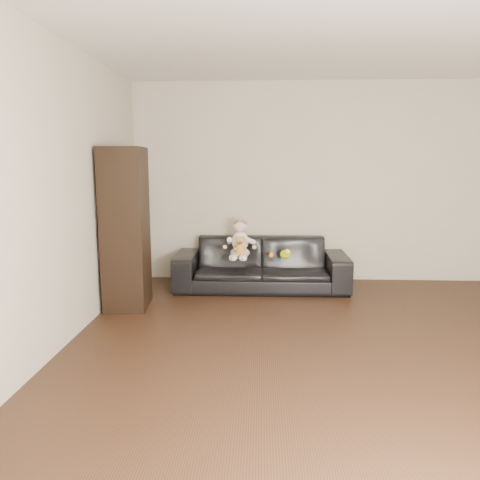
{
  "coord_description": "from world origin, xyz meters",
  "views": [
    {
      "loc": [
        -0.81,
        -3.47,
        1.57
      ],
      "look_at": [
        -1.07,
        2.15,
        0.63
      ],
      "focal_mm": 35.0,
      "sensor_mm": 36.0,
      "label": 1
    }
  ],
  "objects_px": {
    "baby": "(240,241)",
    "toy_blue_disc": "(276,260)",
    "toy_green": "(285,254)",
    "cabinet": "(126,229)",
    "teddy_bear": "(240,246)",
    "toy_rattle": "(271,255)",
    "sofa": "(261,264)"
  },
  "relations": [
    {
      "from": "cabinet",
      "to": "teddy_bear",
      "type": "xyz_separation_m",
      "value": [
        1.21,
        0.55,
        -0.28
      ]
    },
    {
      "from": "teddy_bear",
      "to": "toy_green",
      "type": "xyz_separation_m",
      "value": [
        0.54,
        0.11,
        -0.11
      ]
    },
    {
      "from": "baby",
      "to": "toy_green",
      "type": "xyz_separation_m",
      "value": [
        0.55,
        -0.03,
        -0.15
      ]
    },
    {
      "from": "teddy_bear",
      "to": "toy_rattle",
      "type": "bearing_deg",
      "value": 46.53
    },
    {
      "from": "cabinet",
      "to": "teddy_bear",
      "type": "height_order",
      "value": "cabinet"
    },
    {
      "from": "sofa",
      "to": "toy_rattle",
      "type": "height_order",
      "value": "sofa"
    },
    {
      "from": "toy_rattle",
      "to": "toy_blue_disc",
      "type": "distance_m",
      "value": 0.17
    },
    {
      "from": "sofa",
      "to": "toy_blue_disc",
      "type": "bearing_deg",
      "value": -54.23
    },
    {
      "from": "cabinet",
      "to": "toy_rattle",
      "type": "height_order",
      "value": "cabinet"
    },
    {
      "from": "sofa",
      "to": "teddy_bear",
      "type": "bearing_deg",
      "value": -134.16
    },
    {
      "from": "sofa",
      "to": "cabinet",
      "type": "distance_m",
      "value": 1.76
    },
    {
      "from": "baby",
      "to": "toy_blue_disc",
      "type": "bearing_deg",
      "value": -1.9
    },
    {
      "from": "sofa",
      "to": "toy_green",
      "type": "height_order",
      "value": "sofa"
    },
    {
      "from": "baby",
      "to": "cabinet",
      "type": "bearing_deg",
      "value": -134.92
    },
    {
      "from": "cabinet",
      "to": "toy_blue_disc",
      "type": "distance_m",
      "value": 1.79
    },
    {
      "from": "baby",
      "to": "toy_blue_disc",
      "type": "distance_m",
      "value": 0.5
    },
    {
      "from": "teddy_bear",
      "to": "toy_rattle",
      "type": "relative_size",
      "value": 3.68
    },
    {
      "from": "cabinet",
      "to": "toy_blue_disc",
      "type": "relative_size",
      "value": 20.01
    },
    {
      "from": "teddy_bear",
      "to": "toy_rattle",
      "type": "distance_m",
      "value": 0.43
    },
    {
      "from": "teddy_bear",
      "to": "toy_green",
      "type": "distance_m",
      "value": 0.57
    },
    {
      "from": "toy_blue_disc",
      "to": "baby",
      "type": "bearing_deg",
      "value": 163.34
    },
    {
      "from": "toy_green",
      "to": "toy_blue_disc",
      "type": "relative_size",
      "value": 1.88
    },
    {
      "from": "toy_blue_disc",
      "to": "teddy_bear",
      "type": "bearing_deg",
      "value": -178.27
    },
    {
      "from": "baby",
      "to": "toy_green",
      "type": "relative_size",
      "value": 2.93
    },
    {
      "from": "sofa",
      "to": "teddy_bear",
      "type": "height_order",
      "value": "teddy_bear"
    },
    {
      "from": "teddy_bear",
      "to": "cabinet",
      "type": "bearing_deg",
      "value": -133.59
    },
    {
      "from": "baby",
      "to": "toy_blue_disc",
      "type": "relative_size",
      "value": 5.5
    },
    {
      "from": "cabinet",
      "to": "toy_green",
      "type": "relative_size",
      "value": 10.66
    },
    {
      "from": "baby",
      "to": "sofa",
      "type": "bearing_deg",
      "value": 38.62
    },
    {
      "from": "cabinet",
      "to": "teddy_bear",
      "type": "bearing_deg",
      "value": 20.07
    },
    {
      "from": "baby",
      "to": "toy_rattle",
      "type": "xyz_separation_m",
      "value": [
        0.38,
        0.03,
        -0.18
      ]
    },
    {
      "from": "sofa",
      "to": "toy_green",
      "type": "relative_size",
      "value": 13.17
    }
  ]
}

